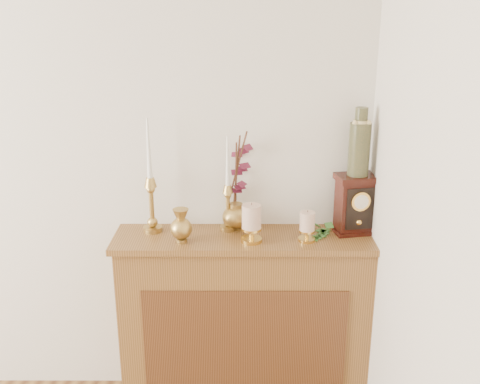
{
  "coord_description": "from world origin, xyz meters",
  "views": [
    {
      "loc": [
        1.38,
        -0.35,
        1.97
      ],
      "look_at": [
        1.38,
        2.05,
        1.16
      ],
      "focal_mm": 42.0,
      "sensor_mm": 36.0,
      "label": 1
    }
  ],
  "objects_px": {
    "bud_vase": "(181,226)",
    "ceramic_vase": "(359,145)",
    "candlestick_left": "(151,196)",
    "ginger_jar": "(239,184)",
    "mantel_clock": "(355,205)",
    "candlestick_center": "(228,200)"
  },
  "relations": [
    {
      "from": "bud_vase",
      "to": "ceramic_vase",
      "type": "xyz_separation_m",
      "value": [
        0.81,
        0.13,
        0.35
      ]
    },
    {
      "from": "candlestick_left",
      "to": "ginger_jar",
      "type": "xyz_separation_m",
      "value": [
        0.42,
        0.06,
        0.04
      ]
    },
    {
      "from": "bud_vase",
      "to": "mantel_clock",
      "type": "relative_size",
      "value": 0.57
    },
    {
      "from": "candlestick_left",
      "to": "ginger_jar",
      "type": "distance_m",
      "value": 0.42
    },
    {
      "from": "candlestick_center",
      "to": "bud_vase",
      "type": "xyz_separation_m",
      "value": [
        -0.21,
        -0.15,
        -0.07
      ]
    },
    {
      "from": "candlestick_center",
      "to": "mantel_clock",
      "type": "height_order",
      "value": "candlestick_center"
    },
    {
      "from": "candlestick_left",
      "to": "candlestick_center",
      "type": "xyz_separation_m",
      "value": [
        0.36,
        0.02,
        -0.03
      ]
    },
    {
      "from": "bud_vase",
      "to": "candlestick_left",
      "type": "bearing_deg",
      "value": 138.41
    },
    {
      "from": "ginger_jar",
      "to": "ceramic_vase",
      "type": "height_order",
      "value": "ceramic_vase"
    },
    {
      "from": "candlestick_left",
      "to": "bud_vase",
      "type": "distance_m",
      "value": 0.23
    },
    {
      "from": "mantel_clock",
      "to": "ceramic_vase",
      "type": "distance_m",
      "value": 0.29
    },
    {
      "from": "candlestick_left",
      "to": "candlestick_center",
      "type": "height_order",
      "value": "candlestick_left"
    },
    {
      "from": "candlestick_left",
      "to": "ginger_jar",
      "type": "relative_size",
      "value": 1.12
    },
    {
      "from": "ginger_jar",
      "to": "mantel_clock",
      "type": "relative_size",
      "value": 1.72
    },
    {
      "from": "candlestick_left",
      "to": "mantel_clock",
      "type": "relative_size",
      "value": 1.93
    },
    {
      "from": "ginger_jar",
      "to": "ceramic_vase",
      "type": "xyz_separation_m",
      "value": [
        0.55,
        -0.07,
        0.21
      ]
    },
    {
      "from": "candlestick_left",
      "to": "candlestick_center",
      "type": "bearing_deg",
      "value": 2.95
    },
    {
      "from": "bud_vase",
      "to": "ginger_jar",
      "type": "xyz_separation_m",
      "value": [
        0.26,
        0.19,
        0.14
      ]
    },
    {
      "from": "candlestick_center",
      "to": "ginger_jar",
      "type": "relative_size",
      "value": 0.94
    },
    {
      "from": "candlestick_center",
      "to": "mantel_clock",
      "type": "distance_m",
      "value": 0.6
    },
    {
      "from": "candlestick_left",
      "to": "mantel_clock",
      "type": "bearing_deg",
      "value": -0.63
    },
    {
      "from": "bud_vase",
      "to": "ginger_jar",
      "type": "distance_m",
      "value": 0.36
    }
  ]
}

